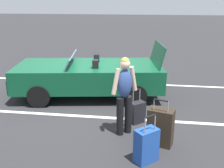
# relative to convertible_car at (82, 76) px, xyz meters

# --- Properties ---
(ground_plane) EXTENTS (80.00, 80.00, 0.00)m
(ground_plane) POSITION_rel_convertible_car_xyz_m (-0.20, -0.03, -0.59)
(ground_plane) COLOR #28282B
(lot_line_near) EXTENTS (18.00, 0.12, 0.01)m
(lot_line_near) POSITION_rel_convertible_car_xyz_m (-0.20, -1.30, -0.59)
(lot_line_near) COLOR silver
(lot_line_near) RESTS_ON ground_plane
(lot_line_mid) EXTENTS (18.00, 0.12, 0.01)m
(lot_line_mid) POSITION_rel_convertible_car_xyz_m (-0.20, 1.40, -0.59)
(lot_line_mid) COLOR silver
(lot_line_mid) RESTS_ON ground_plane
(convertible_car) EXTENTS (4.35, 2.36, 1.54)m
(convertible_car) POSITION_rel_convertible_car_xyz_m (0.00, 0.00, 0.00)
(convertible_car) COLOR #0F4C2D
(convertible_car) RESTS_ON ground_plane
(suitcase_large_black) EXTENTS (0.54, 0.41, 0.97)m
(suitcase_large_black) POSITION_rel_convertible_car_xyz_m (-2.15, 2.42, -0.22)
(suitcase_large_black) COLOR #2D2319
(suitcase_large_black) RESTS_ON ground_plane
(suitcase_medium_bright) EXTENTS (0.46, 0.44, 0.91)m
(suitcase_medium_bright) POSITION_rel_convertible_car_xyz_m (-1.88, 3.02, -0.28)
(suitcase_medium_bright) COLOR #1E479E
(suitcase_medium_bright) RESTS_ON ground_plane
(suitcase_small_carryon) EXTENTS (0.39, 0.37, 0.80)m
(suitcase_small_carryon) POSITION_rel_convertible_car_xyz_m (-1.67, 1.54, -0.34)
(suitcase_small_carryon) COLOR black
(suitcase_small_carryon) RESTS_ON ground_plane
(traveler_person) EXTENTS (0.53, 0.44, 1.65)m
(traveler_person) POSITION_rel_convertible_car_xyz_m (-1.41, 2.08, 0.34)
(traveler_person) COLOR black
(traveler_person) RESTS_ON ground_plane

